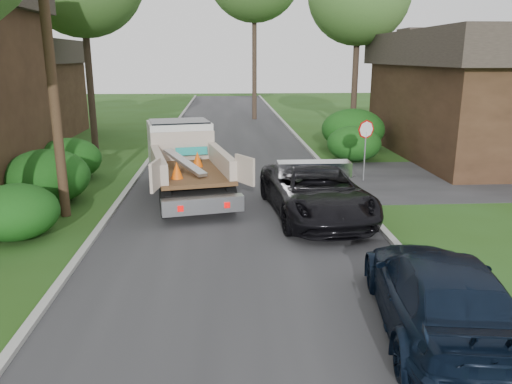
{
  "coord_description": "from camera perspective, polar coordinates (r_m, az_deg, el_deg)",
  "views": [
    {
      "loc": [
        -0.41,
        -10.46,
        4.88
      ],
      "look_at": [
        0.44,
        3.08,
        1.2
      ],
      "focal_mm": 35.0,
      "sensor_mm": 36.0,
      "label": 1
    }
  ],
  "objects": [
    {
      "name": "navy_suv",
      "position": [
        9.74,
        20.22,
        -10.85
      ],
      "size": [
        2.86,
        5.5,
        1.52
      ],
      "primitive_type": "imported",
      "rotation": [
        0.0,
        0.0,
        3.0
      ],
      "color": "black",
      "rests_on": "ground"
    },
    {
      "name": "curb_left",
      "position": [
        21.34,
        -13.45,
        1.7
      ],
      "size": [
        0.2,
        90.0,
        0.12
      ],
      "primitive_type": "cube",
      "color": "#9E9E99",
      "rests_on": "ground"
    },
    {
      "name": "hedge_left_b",
      "position": [
        18.45,
        -22.78,
        1.63
      ],
      "size": [
        2.86,
        2.86,
        1.87
      ],
      "primitive_type": "ellipsoid",
      "color": "#0D3A0D",
      "rests_on": "ground"
    },
    {
      "name": "flatbed_truck",
      "position": [
        18.79,
        -8.23,
        4.21
      ],
      "size": [
        4.01,
        6.98,
        2.49
      ],
      "rotation": [
        0.0,
        0.0,
        0.21
      ],
      "color": "black",
      "rests_on": "ground"
    },
    {
      "name": "stop_sign",
      "position": [
        20.49,
        12.42,
        6.11
      ],
      "size": [
        0.71,
        0.32,
        2.48
      ],
      "color": "slate",
      "rests_on": "ground"
    },
    {
      "name": "house_right",
      "position": [
        27.95,
        25.53,
        10.2
      ],
      "size": [
        9.72,
        12.96,
        6.2
      ],
      "rotation": [
        0.0,
        0.0,
        1.57
      ],
      "color": "#332115",
      "rests_on": "ground"
    },
    {
      "name": "hedge_left_a",
      "position": [
        15.22,
        -25.8,
        -2.07
      ],
      "size": [
        2.34,
        2.34,
        1.53
      ],
      "primitive_type": "ellipsoid",
      "color": "#0D3A0D",
      "rests_on": "ground"
    },
    {
      "name": "road",
      "position": [
        21.04,
        -2.37,
        1.76
      ],
      "size": [
        8.0,
        90.0,
        0.02
      ],
      "primitive_type": "cube",
      "color": "#28282B",
      "rests_on": "ground"
    },
    {
      "name": "hedge_left_c",
      "position": [
        21.81,
        -20.59,
        3.55
      ],
      "size": [
        2.6,
        2.6,
        1.7
      ],
      "primitive_type": "ellipsoid",
      "color": "#0D3A0D",
      "rests_on": "ground"
    },
    {
      "name": "black_pickup",
      "position": [
        15.75,
        6.81,
        0.13
      ],
      "size": [
        3.24,
        6.12,
        1.64
      ],
      "primitive_type": "imported",
      "rotation": [
        0.0,
        0.0,
        0.09
      ],
      "color": "black",
      "rests_on": "ground"
    },
    {
      "name": "hedge_right_a",
      "position": [
        24.6,
        11.14,
        5.46
      ],
      "size": [
        2.6,
        2.6,
        1.7
      ],
      "primitive_type": "ellipsoid",
      "color": "#0D3A0D",
      "rests_on": "ground"
    },
    {
      "name": "curb_right",
      "position": [
        21.5,
        8.62,
        2.05
      ],
      "size": [
        0.2,
        90.0,
        0.12
      ],
      "primitive_type": "cube",
      "color": "#9E9E99",
      "rests_on": "ground"
    },
    {
      "name": "ground",
      "position": [
        11.55,
        -1.24,
        -9.82
      ],
      "size": [
        120.0,
        120.0,
        0.0
      ],
      "primitive_type": "plane",
      "color": "#244313",
      "rests_on": "ground"
    },
    {
      "name": "utility_pole",
      "position": [
        16.26,
        -22.58,
        15.1
      ],
      "size": [
        2.42,
        1.25,
        10.0
      ],
      "color": "#382619",
      "rests_on": "ground"
    },
    {
      "name": "hedge_right_b",
      "position": [
        27.61,
        11.03,
        7.04
      ],
      "size": [
        3.38,
        3.38,
        2.21
      ],
      "primitive_type": "ellipsoid",
      "color": "#0D3A0D",
      "rests_on": "ground"
    },
    {
      "name": "house_left_far",
      "position": [
        35.05,
        -25.99,
        10.69
      ],
      "size": [
        7.56,
        7.56,
        6.0
      ],
      "color": "#332115",
      "rests_on": "ground"
    }
  ]
}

